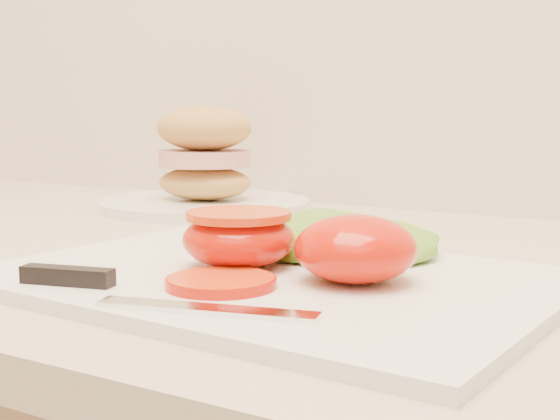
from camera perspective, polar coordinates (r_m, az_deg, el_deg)
The scene contains 8 objects.
cutting_board at distance 0.57m, azimuth -0.53°, elevation -5.11°, with size 0.40×0.29×0.01m, color white.
tomato_half_dome at distance 0.54m, azimuth 5.55°, elevation -2.83°, with size 0.09×0.09×0.05m, color red.
tomato_half_cut at distance 0.58m, azimuth -3.03°, elevation -1.97°, with size 0.09×0.09×0.04m.
tomato_slice_0 at distance 0.53m, azimuth -4.34°, elevation -5.27°, with size 0.07×0.07×0.01m, color #D04811.
lettuce_leaf_0 at distance 0.64m, azimuth 2.54°, elevation -1.89°, with size 0.15×0.10×0.03m, color #71B22F.
lettuce_leaf_1 at distance 0.62m, azimuth 6.71°, elevation -2.38°, with size 0.12×0.08×0.03m, color #71B22F.
knife at distance 0.51m, azimuth -11.81°, elevation -5.60°, with size 0.22×0.05×0.01m.
sandwich_plate at distance 0.99m, azimuth -5.54°, elevation 2.84°, with size 0.27×0.27×0.13m.
Camera 1 is at (-0.23, 1.08, 1.06)m, focal length 50.00 mm.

